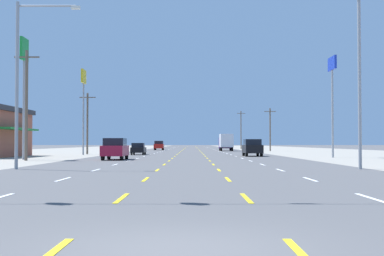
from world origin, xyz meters
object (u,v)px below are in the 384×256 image
at_px(suv_far_left_nearest, 113,149).
at_px(hatchback_far_left_mid, 136,149).
at_px(suv_far_right_near, 250,147).
at_px(streetlight_right_row_0, 349,65).
at_px(pole_sign_left_row_1, 22,68).
at_px(suv_far_left_far, 157,145).
at_px(pole_sign_left_row_2, 81,90).
at_px(streetlight_left_row_0, 21,73).
at_px(box_truck_far_right_midfar, 224,141).
at_px(pole_sign_right_row_1, 330,80).

bearing_deg(suv_far_left_nearest, hatchback_far_left_mid, 89.77).
bearing_deg(suv_far_right_near, hatchback_far_left_mid, 152.75).
xyz_separation_m(hatchback_far_left_mid, streetlight_right_row_0, (16.45, -37.05, 5.40)).
distance_m(hatchback_far_left_mid, pole_sign_left_row_1, 22.74).
xyz_separation_m(suv_far_left_far, streetlight_right_row_0, (16.59, -81.53, 5.16)).
height_order(suv_far_left_far, pole_sign_left_row_1, pole_sign_left_row_1).
height_order(pole_sign_left_row_2, streetlight_left_row_0, pole_sign_left_row_2).
distance_m(pole_sign_left_row_1, pole_sign_left_row_2, 19.36).
height_order(pole_sign_left_row_1, streetlight_right_row_0, pole_sign_left_row_1).
height_order(suv_far_right_near, box_truck_far_right_midfar, box_truck_far_right_midfar).
bearing_deg(suv_far_left_far, pole_sign_right_row_1, -69.00).
bearing_deg(suv_far_left_far, suv_far_right_near, -74.70).
distance_m(suv_far_left_far, streetlight_right_row_0, 83.36).
bearing_deg(pole_sign_right_row_1, hatchback_far_left_mid, 149.60).
relative_size(suv_far_left_far, streetlight_right_row_0, 0.46).
bearing_deg(pole_sign_right_row_1, pole_sign_left_row_2, 156.61).
bearing_deg(box_truck_far_right_midfar, pole_sign_left_row_1, -113.12).
bearing_deg(pole_sign_left_row_2, pole_sign_right_row_1, -23.39).
distance_m(suv_far_left_far, pole_sign_right_row_1, 61.79).
xyz_separation_m(pole_sign_right_row_1, streetlight_right_row_0, (-5.40, -24.23, -2.04)).
distance_m(suv_far_left_nearest, hatchback_far_left_mid, 20.03).
relative_size(suv_far_left_nearest, suv_far_right_near, 1.00).
height_order(suv_far_left_nearest, box_truck_far_right_midfar, box_truck_far_right_midfar).
distance_m(box_truck_far_right_midfar, pole_sign_left_row_2, 39.18).
distance_m(box_truck_far_right_midfar, pole_sign_left_row_1, 56.85).
xyz_separation_m(suv_far_right_near, pole_sign_left_row_2, (-21.13, 6.93, 7.38)).
distance_m(suv_far_left_nearest, pole_sign_right_row_1, 24.18).
xyz_separation_m(suv_far_right_near, pole_sign_right_row_1, (7.86, -5.61, 7.20)).
distance_m(suv_far_right_near, pole_sign_left_row_1, 26.85).
bearing_deg(suv_far_left_nearest, pole_sign_right_row_1, 18.19).
bearing_deg(streetlight_right_row_0, suv_far_left_far, 101.51).
height_order(box_truck_far_right_midfar, pole_sign_left_row_1, pole_sign_left_row_1).
relative_size(box_truck_far_right_midfar, pole_sign_left_row_1, 0.64).
bearing_deg(streetlight_left_row_0, hatchback_far_left_mid, 85.32).
height_order(box_truck_far_right_midfar, streetlight_left_row_0, streetlight_left_row_0).
xyz_separation_m(hatchback_far_left_mid, box_truck_far_right_midfar, (13.52, 32.35, 1.05)).
bearing_deg(suv_far_right_near, suv_far_left_nearest, -137.68).
relative_size(suv_far_right_near, box_truck_far_right_midfar, 0.68).
xyz_separation_m(box_truck_far_right_midfar, streetlight_left_row_0, (-16.56, -69.40, 3.88)).
relative_size(suv_far_right_near, pole_sign_left_row_1, 0.43).
relative_size(streetlight_left_row_0, streetlight_right_row_0, 0.93).
xyz_separation_m(streetlight_left_row_0, streetlight_right_row_0, (19.49, 0.00, 0.47)).
relative_size(suv_far_right_near, hatchback_far_left_mid, 1.26).
relative_size(suv_far_left_nearest, hatchback_far_left_mid, 1.26).
relative_size(pole_sign_left_row_2, pole_sign_right_row_1, 1.04).
bearing_deg(pole_sign_left_row_2, hatchback_far_left_mid, 2.26).
height_order(hatchback_far_left_mid, box_truck_far_right_midfar, box_truck_far_right_midfar).
xyz_separation_m(suv_far_left_nearest, pole_sign_left_row_2, (-7.06, 19.75, 7.38)).
height_order(hatchback_far_left_mid, pole_sign_left_row_1, pole_sign_left_row_1).
xyz_separation_m(suv_far_right_near, hatchback_far_left_mid, (-14.00, 7.21, -0.24)).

